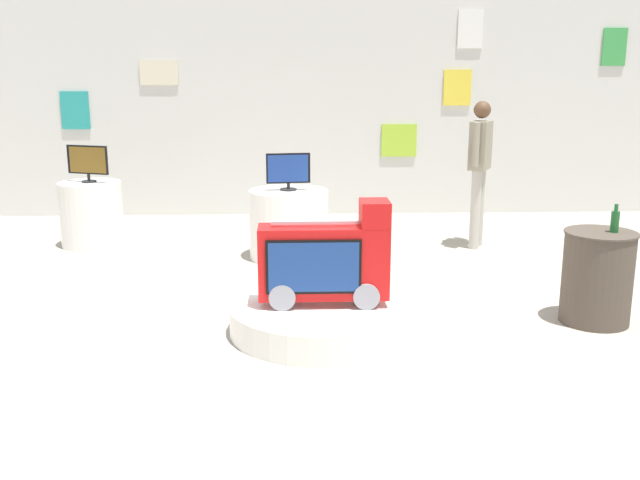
{
  "coord_description": "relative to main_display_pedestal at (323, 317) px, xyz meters",
  "views": [
    {
      "loc": [
        -0.29,
        -6.11,
        2.11
      ],
      "look_at": [
        -0.05,
        -0.2,
        0.7
      ],
      "focal_mm": 40.41,
      "sensor_mm": 36.0,
      "label": 1
    }
  ],
  "objects": [
    {
      "name": "bottle_on_side_table",
      "position": [
        2.41,
        0.11,
        0.77
      ],
      "size": [
        0.07,
        0.07,
        0.24
      ],
      "color": "#195926",
      "rests_on": "side_table_round"
    },
    {
      "name": "shopper_browsing_near_truck",
      "position": [
        1.97,
        2.81,
        0.91
      ],
      "size": [
        0.35,
        0.51,
        1.74
      ],
      "color": "#B2ADA3",
      "rests_on": "ground"
    },
    {
      "name": "tv_on_center_rear",
      "position": [
        -0.29,
        2.38,
        0.89
      ],
      "size": [
        0.49,
        0.18,
        0.42
      ],
      "color": "black",
      "rests_on": "display_pedestal_center_rear"
    },
    {
      "name": "ground_plane",
      "position": [
        0.04,
        0.52,
        -0.12
      ],
      "size": [
        30.0,
        30.0,
        0.0
      ],
      "primitive_type": "plane",
      "color": "#A8A091"
    },
    {
      "name": "back_wall_display",
      "position": [
        0.05,
        4.94,
        1.54
      ],
      "size": [
        12.42,
        0.13,
        3.32
      ],
      "color": "silver",
      "rests_on": "ground"
    },
    {
      "name": "side_table_round",
      "position": [
        2.32,
        0.13,
        0.28
      ],
      "size": [
        0.6,
        0.6,
        0.79
      ],
      "color": "#4C4238",
      "rests_on": "ground"
    },
    {
      "name": "display_pedestal_left_rear",
      "position": [
        -2.68,
        3.07,
        0.27
      ],
      "size": [
        0.74,
        0.74,
        0.78
      ],
      "primitive_type": "cylinder",
      "color": "white",
      "rests_on": "ground"
    },
    {
      "name": "novelty_firetruck_tv",
      "position": [
        0.02,
        -0.01,
        0.47
      ],
      "size": [
        1.05,
        0.36,
        0.85
      ],
      "color": "gray",
      "rests_on": "main_display_pedestal"
    },
    {
      "name": "display_pedestal_center_rear",
      "position": [
        -0.29,
        2.39,
        0.27
      ],
      "size": [
        0.89,
        0.89,
        0.78
      ],
      "primitive_type": "cylinder",
      "color": "white",
      "rests_on": "ground"
    },
    {
      "name": "main_display_pedestal",
      "position": [
        0.0,
        0.0,
        0.0
      ],
      "size": [
        1.54,
        1.54,
        0.24
      ],
      "primitive_type": "cylinder",
      "color": "white",
      "rests_on": "ground"
    },
    {
      "name": "tv_on_left_rear",
      "position": [
        -2.68,
        3.06,
        0.91
      ],
      "size": [
        0.52,
        0.22,
        0.44
      ],
      "color": "black",
      "rests_on": "display_pedestal_left_rear"
    }
  ]
}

